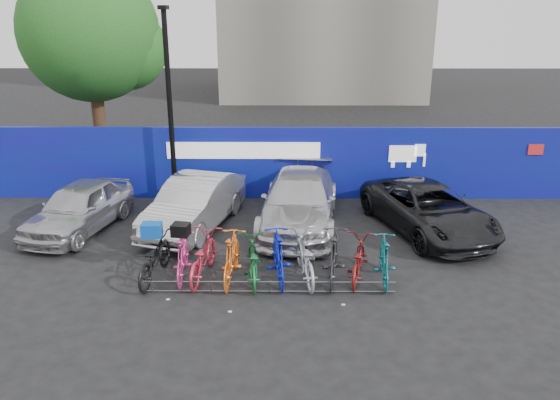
{
  "coord_description": "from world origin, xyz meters",
  "views": [
    {
      "loc": [
        0.32,
        -11.39,
        5.95
      ],
      "look_at": [
        0.22,
        2.0,
        1.3
      ],
      "focal_mm": 35.0,
      "sensor_mm": 36.0,
      "label": 1
    }
  ],
  "objects_px": {
    "car_1": "(194,204)",
    "car_2": "(299,201)",
    "car_3": "(428,209)",
    "bike_8": "(358,259)",
    "bike_3": "(232,257)",
    "bike_4": "(252,260)",
    "bike_rack": "(269,287)",
    "bike_0": "(154,258)",
    "bike_5": "(278,256)",
    "lamppost": "(170,103)",
    "bike_6": "(304,257)",
    "bike_7": "(334,256)",
    "bike_1": "(182,257)",
    "tree": "(97,36)",
    "car_0": "(79,207)",
    "bike_9": "(384,260)",
    "bike_2": "(202,257)"
  },
  "relations": [
    {
      "from": "bike_rack",
      "to": "bike_9",
      "type": "xyz_separation_m",
      "value": [
        2.63,
        0.61,
        0.38
      ]
    },
    {
      "from": "tree",
      "to": "bike_1",
      "type": "height_order",
      "value": "tree"
    },
    {
      "from": "car_3",
      "to": "bike_1",
      "type": "xyz_separation_m",
      "value": [
        -6.43,
        -2.92,
        -0.13
      ]
    },
    {
      "from": "car_3",
      "to": "bike_8",
      "type": "relative_size",
      "value": 2.62
    },
    {
      "from": "car_0",
      "to": "bike_6",
      "type": "xyz_separation_m",
      "value": [
        6.28,
        -2.95,
        -0.15
      ]
    },
    {
      "from": "tree",
      "to": "bike_rack",
      "type": "distance_m",
      "value": 13.55
    },
    {
      "from": "bike_7",
      "to": "car_0",
      "type": "bearing_deg",
      "value": -15.12
    },
    {
      "from": "bike_rack",
      "to": "car_2",
      "type": "distance_m",
      "value": 4.24
    },
    {
      "from": "bike_5",
      "to": "bike_9",
      "type": "bearing_deg",
      "value": 171.9
    },
    {
      "from": "bike_3",
      "to": "bike_4",
      "type": "bearing_deg",
      "value": -173.95
    },
    {
      "from": "bike_5",
      "to": "bike_8",
      "type": "xyz_separation_m",
      "value": [
        1.85,
        0.08,
        -0.11
      ]
    },
    {
      "from": "bike_rack",
      "to": "bike_1",
      "type": "xyz_separation_m",
      "value": [
        -2.04,
        0.74,
        0.38
      ]
    },
    {
      "from": "car_2",
      "to": "bike_5",
      "type": "relative_size",
      "value": 2.61
    },
    {
      "from": "car_1",
      "to": "car_2",
      "type": "bearing_deg",
      "value": 20.42
    },
    {
      "from": "bike_rack",
      "to": "bike_6",
      "type": "height_order",
      "value": "bike_6"
    },
    {
      "from": "bike_rack",
      "to": "car_0",
      "type": "bearing_deg",
      "value": 146.17
    },
    {
      "from": "car_0",
      "to": "bike_9",
      "type": "distance_m",
      "value": 8.68
    },
    {
      "from": "bike_1",
      "to": "bike_8",
      "type": "xyz_separation_m",
      "value": [
        4.08,
        0.01,
        -0.05
      ]
    },
    {
      "from": "bike_rack",
      "to": "car_3",
      "type": "relative_size",
      "value": 1.16
    },
    {
      "from": "car_0",
      "to": "bike_0",
      "type": "xyz_separation_m",
      "value": [
        2.79,
        -2.98,
        -0.16
      ]
    },
    {
      "from": "bike_4",
      "to": "bike_7",
      "type": "height_order",
      "value": "bike_7"
    },
    {
      "from": "bike_1",
      "to": "bike_3",
      "type": "bearing_deg",
      "value": 171.76
    },
    {
      "from": "bike_4",
      "to": "bike_9",
      "type": "height_order",
      "value": "bike_9"
    },
    {
      "from": "bike_4",
      "to": "bike_rack",
      "type": "bearing_deg",
      "value": 117.26
    },
    {
      "from": "bike_0",
      "to": "lamppost",
      "type": "bearing_deg",
      "value": -77.72
    },
    {
      "from": "bike_6",
      "to": "bike_9",
      "type": "relative_size",
      "value": 1.15
    },
    {
      "from": "car_0",
      "to": "bike_2",
      "type": "height_order",
      "value": "car_0"
    },
    {
      "from": "tree",
      "to": "bike_1",
      "type": "relative_size",
      "value": 4.35
    },
    {
      "from": "car_3",
      "to": "bike_6",
      "type": "bearing_deg",
      "value": -158.35
    },
    {
      "from": "car_0",
      "to": "bike_0",
      "type": "distance_m",
      "value": 4.09
    },
    {
      "from": "bike_1",
      "to": "bike_4",
      "type": "height_order",
      "value": "bike_1"
    },
    {
      "from": "car_1",
      "to": "bike_5",
      "type": "xyz_separation_m",
      "value": [
        2.43,
        -3.23,
        -0.14
      ]
    },
    {
      "from": "car_0",
      "to": "bike_1",
      "type": "distance_m",
      "value": 4.53
    },
    {
      "from": "bike_0",
      "to": "bike_5",
      "type": "relative_size",
      "value": 1.03
    },
    {
      "from": "tree",
      "to": "bike_3",
      "type": "distance_m",
      "value": 12.47
    },
    {
      "from": "car_1",
      "to": "car_3",
      "type": "relative_size",
      "value": 0.92
    },
    {
      "from": "bike_2",
      "to": "bike_6",
      "type": "bearing_deg",
      "value": -173.55
    },
    {
      "from": "car_2",
      "to": "bike_0",
      "type": "xyz_separation_m",
      "value": [
        -3.46,
        -3.44,
        -0.22
      ]
    },
    {
      "from": "car_1",
      "to": "bike_0",
      "type": "distance_m",
      "value": 3.24
    },
    {
      "from": "bike_4",
      "to": "bike_8",
      "type": "relative_size",
      "value": 1.03
    },
    {
      "from": "bike_rack",
      "to": "bike_4",
      "type": "relative_size",
      "value": 2.94
    },
    {
      "from": "bike_3",
      "to": "car_3",
      "type": "bearing_deg",
      "value": -145.27
    },
    {
      "from": "bike_7",
      "to": "bike_1",
      "type": "bearing_deg",
      "value": 6.97
    },
    {
      "from": "car_2",
      "to": "bike_9",
      "type": "relative_size",
      "value": 2.87
    },
    {
      "from": "car_2",
      "to": "bike_8",
      "type": "height_order",
      "value": "car_2"
    },
    {
      "from": "car_0",
      "to": "bike_0",
      "type": "bearing_deg",
      "value": -33.77
    },
    {
      "from": "bike_5",
      "to": "bike_6",
      "type": "height_order",
      "value": "bike_5"
    },
    {
      "from": "bike_5",
      "to": "bike_7",
      "type": "relative_size",
      "value": 0.99
    },
    {
      "from": "car_3",
      "to": "bike_2",
      "type": "relative_size",
      "value": 2.39
    },
    {
      "from": "bike_5",
      "to": "bike_7",
      "type": "distance_m",
      "value": 1.29
    }
  ]
}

